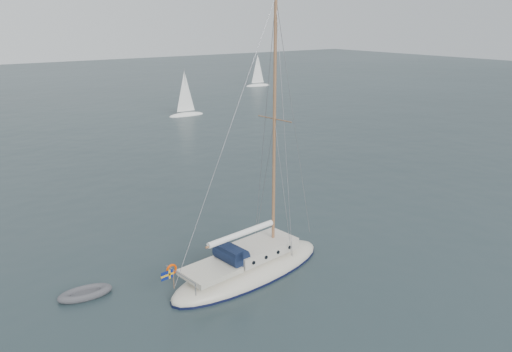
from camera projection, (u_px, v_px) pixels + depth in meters
ground at (290, 252)px, 29.94m from camera, size 300.00×300.00×0.00m
sailboat at (250, 255)px, 27.10m from camera, size 10.62×3.18×15.13m
dinghy at (85, 293)px, 25.15m from camera, size 2.69×1.22×0.39m
distant_yacht_c at (185, 95)px, 71.06m from camera, size 5.32×2.84×7.05m
distant_yacht_b at (258, 71)px, 102.51m from camera, size 5.38×2.87×7.13m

